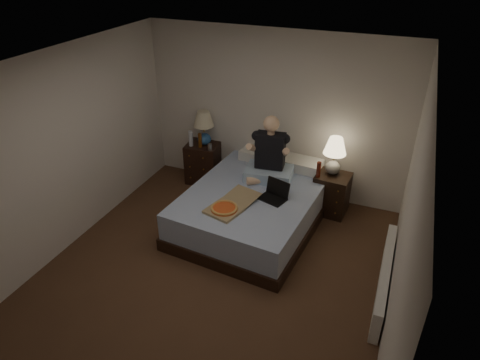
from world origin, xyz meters
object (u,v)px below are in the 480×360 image
at_px(pizza_box, 224,209).
at_px(beer_bottle_left, 200,140).
at_px(laptop, 273,192).
at_px(water_bottle, 191,139).
at_px(nightstand_right, 331,194).
at_px(person, 270,149).
at_px(lamp_left, 204,128).
at_px(radiator, 384,278).
at_px(beer_bottle_right, 319,170).
at_px(nightstand_left, 203,162).
at_px(soda_can, 210,147).
at_px(lamp_right, 334,156).
at_px(bed, 254,207).

bearing_deg(pizza_box, beer_bottle_left, 141.61).
bearing_deg(laptop, water_bottle, 169.82).
height_order(nightstand_right, pizza_box, pizza_box).
height_order(person, pizza_box, person).
height_order(lamp_left, water_bottle, lamp_left).
relative_size(nightstand_right, radiator, 0.38).
distance_m(person, laptop, 0.66).
xyz_separation_m(lamp_left, beer_bottle_left, (-0.02, -0.11, -0.16)).
relative_size(beer_bottle_left, beer_bottle_right, 1.00).
relative_size(nightstand_right, pizza_box, 0.81).
relative_size(pizza_box, radiator, 0.47).
relative_size(nightstand_left, water_bottle, 2.64).
height_order(beer_bottle_left, pizza_box, beer_bottle_left).
height_order(nightstand_left, soda_can, soda_can).
height_order(nightstand_left, person, person).
xyz_separation_m(soda_can, beer_bottle_right, (1.75, -0.12, 0.02)).
bearing_deg(nightstand_left, soda_can, -41.36).
bearing_deg(beer_bottle_right, nightstand_right, 31.78).
relative_size(water_bottle, soda_can, 2.50).
relative_size(soda_can, person, 0.11).
bearing_deg(laptop, nightstand_right, 70.09).
relative_size(water_bottle, pizza_box, 0.33).
xyz_separation_m(nightstand_right, radiator, (0.90, -1.41, -0.11)).
bearing_deg(person, lamp_left, 152.52).
distance_m(nightstand_left, nightstand_right, 2.15).
height_order(lamp_right, pizza_box, lamp_right).
bearing_deg(bed, radiator, -15.76).
bearing_deg(bed, person, 83.56).
relative_size(bed, water_bottle, 8.76).
bearing_deg(lamp_left, person, -20.44).
height_order(water_bottle, beer_bottle_right, water_bottle).
bearing_deg(pizza_box, nightstand_left, 139.92).
xyz_separation_m(bed, beer_bottle_right, (0.74, 0.58, 0.45)).
height_order(nightstand_right, laptop, laptop).
relative_size(beer_bottle_right, pizza_box, 0.30).
bearing_deg(person, nightstand_left, 153.29).
distance_m(nightstand_right, beer_bottle_right, 0.48).
height_order(water_bottle, radiator, water_bottle).
xyz_separation_m(lamp_right, beer_bottle_left, (-2.10, -0.01, -0.12)).
bearing_deg(bed, nightstand_right, 41.88).
height_order(lamp_left, person, person).
bearing_deg(nightstand_left, lamp_left, 6.55).
bearing_deg(nightstand_left, laptop, -39.06).
bearing_deg(water_bottle, nightstand_left, 39.76).
bearing_deg(radiator, beer_bottle_left, 154.64).
height_order(soda_can, beer_bottle_right, beer_bottle_right).
height_order(beer_bottle_right, pizza_box, beer_bottle_right).
xyz_separation_m(bed, radiator, (1.85, -0.70, -0.07)).
bearing_deg(water_bottle, radiator, -24.09).
bearing_deg(beer_bottle_left, nightstand_left, 97.25).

